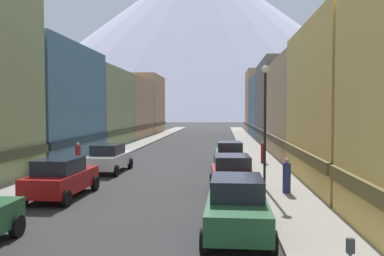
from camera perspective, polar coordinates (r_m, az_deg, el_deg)
The scene contains 22 objects.
sidewalk_left at distance 40.61m, azimuth -9.20°, elevation -2.88°, with size 2.50×100.00×0.15m, color gray.
sidewalk_right at distance 39.56m, azimuth 8.70°, elevation -3.01°, with size 2.50×100.00×0.15m, color gray.
storefront_left_2 at distance 32.98m, azimuth -20.98°, elevation 3.15°, with size 6.94×12.08×8.98m.
storefront_left_3 at distance 44.11m, azimuth -13.97°, elevation 2.67°, with size 6.53×11.75×8.39m.
storefront_left_4 at distance 56.60m, azimuth -11.02°, elevation 2.63°, with size 8.88×13.26×8.36m.
storefront_left_5 at distance 68.90m, azimuth -7.32°, elevation 3.28°, with size 6.83×11.51×9.96m.
storefront_right_1 at distance 22.29m, azimuth 25.70°, elevation 2.65°, with size 8.11×10.72×8.34m.
storefront_right_2 at distance 33.28m, azimuth 19.88°, elevation 2.37°, with size 9.63×11.87×8.03m.
storefront_right_3 at distance 45.57m, azimuth 15.95°, elevation 3.23°, with size 10.05×12.65×9.34m.
storefront_right_4 at distance 58.77m, azimuth 13.36°, elevation 2.79°, with size 10.05×13.58×8.75m.
storefront_right_5 at distance 70.77m, azimuth 10.63°, elevation 3.63°, with size 7.05×10.06×10.93m.
car_left_1 at distance 18.54m, azimuth -18.41°, elevation -6.83°, with size 2.17×4.45×1.78m.
car_left_2 at distance 25.36m, azimuth -11.95°, elevation -4.26°, with size 2.16×4.44×1.78m.
car_right_0 at distance 12.56m, azimuth 6.53°, elevation -11.18°, with size 2.11×4.42×1.78m.
car_right_1 at distance 18.55m, azimuth 5.85°, elevation -6.71°, with size 2.25×4.48×1.78m.
car_right_2 at distance 26.90m, azimuth 5.45°, elevation -3.83°, with size 2.20×4.46×1.78m.
potted_plant_2 at distance 23.81m, azimuth -21.42°, elevation -5.38°, with size 0.59×0.59×0.94m.
pedestrian_0 at distance 28.63m, azimuth 10.31°, elevation -3.54°, with size 0.36×0.36×1.57m.
pedestrian_1 at distance 18.47m, azimuth 13.56°, elevation -6.92°, with size 0.36×0.36×1.56m.
pedestrian_2 at distance 27.26m, azimuth -16.19°, elevation -3.84°, with size 0.36×0.36×1.63m.
streetlamp_right at distance 19.00m, azimuth 10.54°, elevation 2.82°, with size 0.36×0.36×5.86m.
mountain_backdrop at distance 269.27m, azimuth 1.28°, elevation 13.09°, with size 267.17×267.17×106.56m, color silver.
Camera 1 is at (3.36, -4.28, 3.87)m, focal length 36.80 mm.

